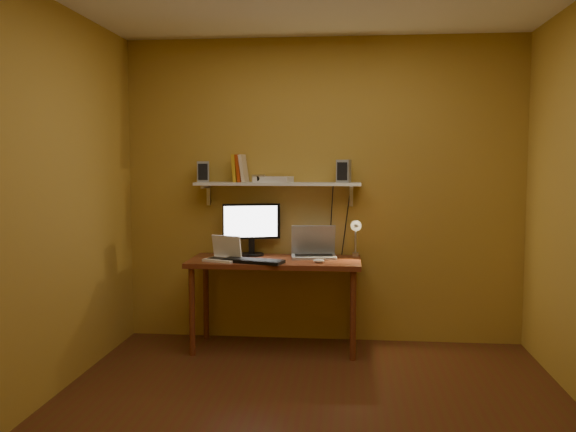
# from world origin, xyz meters

# --- Properties ---
(room) EXTENTS (3.44, 3.24, 2.64)m
(room) POSITION_xyz_m (0.00, 0.00, 1.30)
(room) COLOR #512414
(room) RESTS_ON ground
(desk) EXTENTS (1.40, 0.60, 0.75)m
(desk) POSITION_xyz_m (-0.37, 1.28, 0.66)
(desk) COLOR brown
(desk) RESTS_ON ground
(wall_shelf) EXTENTS (1.40, 0.25, 0.21)m
(wall_shelf) POSITION_xyz_m (-0.37, 1.47, 1.36)
(wall_shelf) COLOR white
(wall_shelf) RESTS_ON room
(monitor) EXTENTS (0.48, 0.25, 0.44)m
(monitor) POSITION_xyz_m (-0.60, 1.47, 1.00)
(monitor) COLOR black
(monitor) RESTS_ON desk
(laptop) EXTENTS (0.40, 0.31, 0.27)m
(laptop) POSITION_xyz_m (-0.06, 1.43, 0.82)
(laptop) COLOR gray
(laptop) RESTS_ON desk
(netbook) EXTENTS (0.31, 0.27, 0.20)m
(netbook) POSITION_xyz_m (-0.77, 1.18, 0.81)
(netbook) COLOR white
(netbook) RESTS_ON desk
(keyboard) EXTENTS (0.51, 0.29, 0.03)m
(keyboard) POSITION_xyz_m (-0.52, 1.09, 0.76)
(keyboard) COLOR black
(keyboard) RESTS_ON desk
(mouse) EXTENTS (0.10, 0.07, 0.03)m
(mouse) POSITION_xyz_m (-0.00, 1.13, 0.77)
(mouse) COLOR white
(mouse) RESTS_ON desk
(desk_lamp) EXTENTS (0.09, 0.23, 0.38)m
(desk_lamp) POSITION_xyz_m (0.29, 1.41, 0.96)
(desk_lamp) COLOR silver
(desk_lamp) RESTS_ON desk
(speaker_left) EXTENTS (0.12, 0.12, 0.18)m
(speaker_left) POSITION_xyz_m (-1.01, 1.47, 1.46)
(speaker_left) COLOR gray
(speaker_left) RESTS_ON wall_shelf
(speaker_right) EXTENTS (0.13, 0.13, 0.19)m
(speaker_right) POSITION_xyz_m (0.18, 1.47, 1.47)
(speaker_right) COLOR gray
(speaker_right) RESTS_ON wall_shelf
(books) EXTENTS (0.13, 0.16, 0.24)m
(books) POSITION_xyz_m (-0.70, 1.50, 1.49)
(books) COLOR #C09219
(books) RESTS_ON wall_shelf
(shelf_camera) EXTENTS (0.11, 0.06, 0.07)m
(shelf_camera) POSITION_xyz_m (-0.53, 1.42, 1.41)
(shelf_camera) COLOR silver
(shelf_camera) RESTS_ON wall_shelf
(router) EXTENTS (0.33, 0.25, 0.05)m
(router) POSITION_xyz_m (-0.41, 1.47, 1.40)
(router) COLOR white
(router) RESTS_ON wall_shelf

